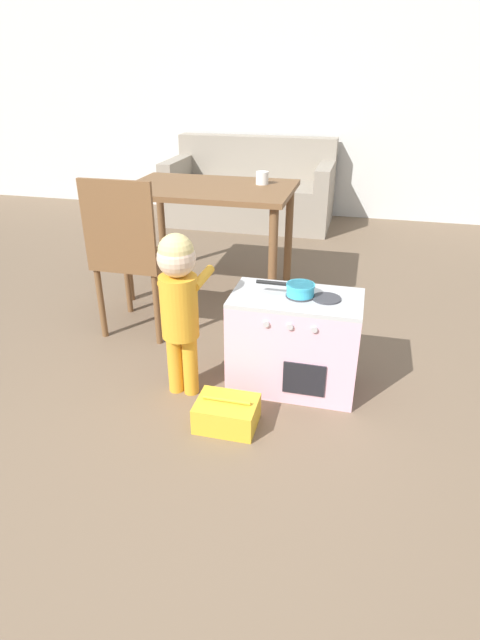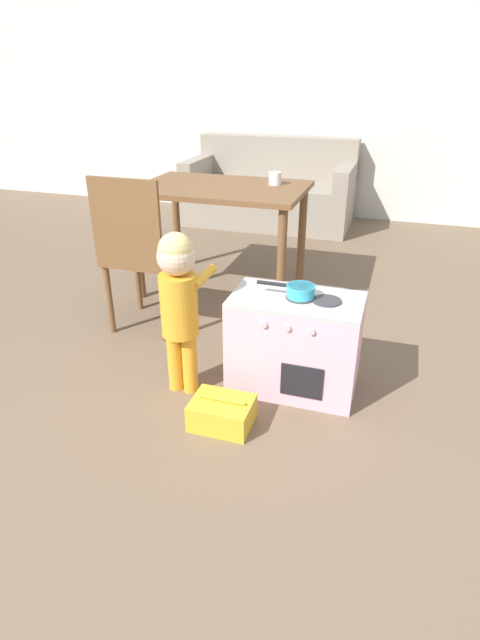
% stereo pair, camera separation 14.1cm
% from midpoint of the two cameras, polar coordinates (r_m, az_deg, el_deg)
% --- Properties ---
extents(ground_plane, '(16.00, 16.00, 0.00)m').
position_cam_midpoint_polar(ground_plane, '(2.02, -7.50, -18.71)').
color(ground_plane, brown).
extents(wall_back, '(10.00, 0.06, 2.60)m').
position_cam_midpoint_polar(wall_back, '(5.51, 8.87, 25.07)').
color(wall_back, silver).
rests_on(wall_back, ground_plane).
extents(play_kitchen, '(0.61, 0.36, 0.50)m').
position_cam_midpoint_polar(play_kitchen, '(2.44, 4.58, -2.53)').
color(play_kitchen, '#EAB2C6').
rests_on(play_kitchen, ground_plane).
extents(toy_pot, '(0.28, 0.13, 0.06)m').
position_cam_midpoint_polar(toy_pot, '(2.32, 5.06, 3.59)').
color(toy_pot, '#38B2D6').
rests_on(toy_pot, play_kitchen).
extents(child_figure, '(0.20, 0.32, 0.81)m').
position_cam_midpoint_polar(child_figure, '(2.28, -8.76, 2.87)').
color(child_figure, gold).
rests_on(child_figure, ground_plane).
extents(toy_basket, '(0.27, 0.21, 0.14)m').
position_cam_midpoint_polar(toy_basket, '(2.26, -3.35, -10.64)').
color(toy_basket, gold).
rests_on(toy_basket, ground_plane).
extents(dining_table, '(1.11, 0.75, 0.74)m').
position_cam_midpoint_polar(dining_table, '(3.45, -4.68, 13.31)').
color(dining_table, brown).
rests_on(dining_table, ground_plane).
extents(dining_chair_near, '(0.41, 0.41, 0.93)m').
position_cam_midpoint_polar(dining_chair_near, '(2.93, -13.69, 7.36)').
color(dining_chair_near, brown).
rests_on(dining_chair_near, ground_plane).
extents(couch, '(1.65, 0.84, 0.82)m').
position_cam_midpoint_polar(couch, '(5.31, 0.46, 14.40)').
color(couch, gray).
rests_on(couch, ground_plane).
extents(cup_on_table, '(0.08, 0.08, 0.08)m').
position_cam_midpoint_polar(cup_on_table, '(3.47, 1.34, 15.92)').
color(cup_on_table, white).
rests_on(cup_on_table, dining_table).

